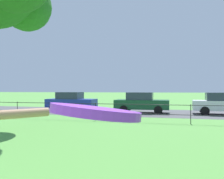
% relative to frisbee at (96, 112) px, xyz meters
% --- Properties ---
extents(street_strip, '(80.00, 6.21, 0.01)m').
position_rel_frisbee_xyz_m(street_strip, '(-1.48, 17.21, -1.67)').
color(street_strip, '#4C4C51').
rests_on(street_strip, ground).
extents(park_fence, '(35.70, 0.04, 1.00)m').
position_rel_frisbee_xyz_m(park_fence, '(-1.48, 11.84, -1.00)').
color(park_fence, black).
rests_on(park_fence, ground).
extents(frisbee, '(0.38, 0.38, 0.06)m').
position_rel_frisbee_xyz_m(frisbee, '(0.00, 0.00, 0.00)').
color(frisbee, purple).
extents(car_blue_center, '(4.01, 1.84, 1.54)m').
position_rel_frisbee_xyz_m(car_blue_center, '(-7.96, 17.20, -0.89)').
color(car_blue_center, '#233899').
rests_on(car_blue_center, ground).
extents(car_dark_green_right, '(4.03, 1.86, 1.54)m').
position_rel_frisbee_xyz_m(car_dark_green_right, '(-2.11, 16.94, -0.89)').
color(car_dark_green_right, '#194C2D').
rests_on(car_dark_green_right, ground).
extents(car_white_far_left, '(4.05, 1.90, 1.54)m').
position_rel_frisbee_xyz_m(car_white_far_left, '(3.52, 17.08, -0.89)').
color(car_white_far_left, silver).
rests_on(car_white_far_left, ground).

